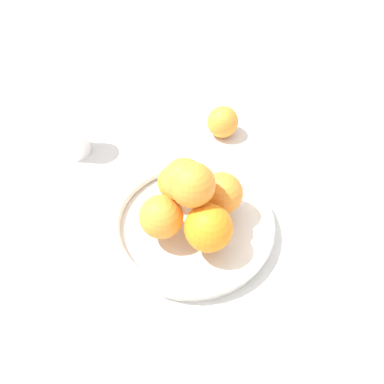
% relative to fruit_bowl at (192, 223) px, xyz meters
% --- Properties ---
extents(ground_plane, '(4.00, 4.00, 0.00)m').
position_rel_fruit_bowl_xyz_m(ground_plane, '(0.00, 0.00, -0.02)').
color(ground_plane, silver).
extents(fruit_bowl, '(0.29, 0.29, 0.03)m').
position_rel_fruit_bowl_xyz_m(fruit_bowl, '(0.00, 0.00, 0.00)').
color(fruit_bowl, silver).
rests_on(fruit_bowl, ground_plane).
extents(orange_pile, '(0.17, 0.18, 0.13)m').
position_rel_fruit_bowl_xyz_m(orange_pile, '(-0.00, -0.01, 0.07)').
color(orange_pile, orange).
rests_on(orange_pile, fruit_bowl).
extents(stray_orange, '(0.07, 0.07, 0.07)m').
position_rel_fruit_bowl_xyz_m(stray_orange, '(0.08, 0.26, 0.02)').
color(stray_orange, orange).
rests_on(stray_orange, ground_plane).
extents(drinking_glass, '(0.07, 0.07, 0.11)m').
position_rel_fruit_bowl_xyz_m(drinking_glass, '(-0.24, 0.22, 0.03)').
color(drinking_glass, white).
rests_on(drinking_glass, ground_plane).
extents(napkin_folded, '(0.14, 0.14, 0.01)m').
position_rel_fruit_bowl_xyz_m(napkin_folded, '(0.29, -0.05, -0.01)').
color(napkin_folded, silver).
rests_on(napkin_folded, ground_plane).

